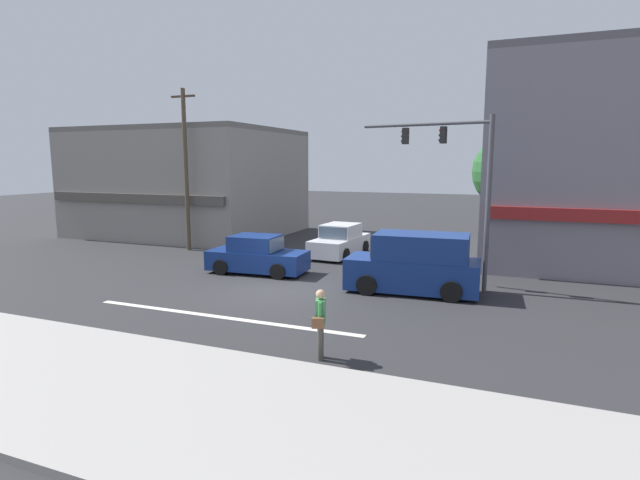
# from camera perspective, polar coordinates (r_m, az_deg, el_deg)

# --- Properties ---
(ground_plane) EXTENTS (120.00, 120.00, 0.00)m
(ground_plane) POSITION_cam_1_polar(r_m,az_deg,el_deg) (18.26, -5.24, -5.68)
(ground_plane) COLOR #2B2B2D
(lane_marking_stripe) EXTENTS (9.00, 0.24, 0.01)m
(lane_marking_stripe) POSITION_cam_1_polar(r_m,az_deg,el_deg) (15.35, -11.30, -8.62)
(lane_marking_stripe) COLOR silver
(lane_marking_stripe) RESTS_ON ground
(sidewalk_curb) EXTENTS (40.00, 5.00, 0.16)m
(sidewalk_curb) POSITION_cam_1_polar(r_m,az_deg,el_deg) (11.75, -25.23, -14.46)
(sidewalk_curb) COLOR #9E9993
(sidewalk_curb) RESTS_ON ground
(building_left_block) EXTENTS (12.48, 10.30, 6.65)m
(building_left_block) POSITION_cam_1_polar(r_m,az_deg,el_deg) (33.73, -14.67, 6.43)
(building_left_block) COLOR gray
(building_left_block) RESTS_ON ground
(street_tree) EXTENTS (3.27, 3.27, 5.81)m
(street_tree) POSITION_cam_1_polar(r_m,az_deg,el_deg) (23.55, 20.94, 7.25)
(street_tree) COLOR #4C3823
(street_tree) RESTS_ON ground
(utility_pole_near_left) EXTENTS (1.40, 0.22, 8.29)m
(utility_pole_near_left) POSITION_cam_1_polar(r_m,az_deg,el_deg) (26.93, -15.08, 7.95)
(utility_pole_near_left) COLOR brown
(utility_pole_near_left) RESTS_ON ground
(utility_pole_far_right) EXTENTS (1.40, 0.22, 8.06)m
(utility_pole_far_right) POSITION_cam_1_polar(r_m,az_deg,el_deg) (24.63, 22.14, 7.29)
(utility_pole_far_right) COLOR brown
(utility_pole_far_right) RESTS_ON ground
(traffic_light_mast) EXTENTS (4.85, 0.86, 6.20)m
(traffic_light_mast) POSITION_cam_1_polar(r_m,az_deg,el_deg) (18.63, 15.86, 7.30)
(traffic_light_mast) COLOR #47474C
(traffic_light_mast) RESTS_ON ground
(sedan_parked_curbside) EXTENTS (4.20, 2.07, 1.58)m
(sedan_parked_curbside) POSITION_cam_1_polar(r_m,az_deg,el_deg) (20.96, -7.19, -1.84)
(sedan_parked_curbside) COLOR navy
(sedan_parked_curbside) RESTS_ON ground
(van_crossing_leftbound) EXTENTS (4.71, 2.26, 2.11)m
(van_crossing_leftbound) POSITION_cam_1_polar(r_m,az_deg,el_deg) (17.92, 10.81, -2.78)
(van_crossing_leftbound) COLOR navy
(van_crossing_leftbound) RESTS_ON ground
(sedan_approaching_near) EXTENTS (2.09, 4.20, 1.58)m
(sedan_approaching_near) POSITION_cam_1_polar(r_m,az_deg,el_deg) (24.61, 2.30, -0.19)
(sedan_approaching_near) COLOR silver
(sedan_approaching_near) RESTS_ON ground
(pedestrian_foreground_with_bag) EXTENTS (0.38, 0.69, 1.67)m
(pedestrian_foreground_with_bag) POSITION_cam_1_polar(r_m,az_deg,el_deg) (11.70, 0.04, -9.13)
(pedestrian_foreground_with_bag) COLOR #4C4742
(pedestrian_foreground_with_bag) RESTS_ON ground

